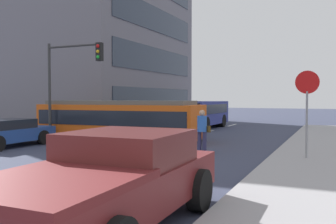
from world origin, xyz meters
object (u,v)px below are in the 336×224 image
at_px(pickup_truck_parked, 112,180).
at_px(parked_sedan_far, 124,122).
at_px(pedestrian_crossing, 202,129).
at_px(city_bus, 199,113).
at_px(stop_sign, 307,96).
at_px(streetcar_tram, 120,120).
at_px(parked_sedan_mid, 6,132).
at_px(traffic_light_mast, 70,71).

height_order(pickup_truck_parked, parked_sedan_far, pickup_truck_parked).
bearing_deg(pedestrian_crossing, city_bus, 110.14).
distance_m(city_bus, stop_sign, 13.87).
distance_m(streetcar_tram, stop_sign, 9.59).
bearing_deg(city_bus, pedestrian_crossing, -69.86).
xyz_separation_m(city_bus, pickup_truck_parked, (5.39, -19.35, -0.27)).
bearing_deg(streetcar_tram, parked_sedan_mid, -125.72).
distance_m(pickup_truck_parked, parked_sedan_far, 17.28).
relative_size(streetcar_tram, parked_sedan_mid, 2.02).
distance_m(city_bus, pickup_truck_parked, 20.08).
xyz_separation_m(pedestrian_crossing, stop_sign, (3.71, -0.23, 1.25)).
bearing_deg(parked_sedan_far, pickup_truck_parked, -59.42).
bearing_deg(city_bus, stop_sign, -55.61).
distance_m(parked_sedan_mid, traffic_light_mast, 4.05).
bearing_deg(stop_sign, streetcar_tram, 161.81).
distance_m(pedestrian_crossing, stop_sign, 3.92).
xyz_separation_m(pedestrian_crossing, pickup_truck_parked, (1.29, -8.17, -0.15)).
xyz_separation_m(pickup_truck_parked, parked_sedan_far, (-8.79, 14.87, -0.17)).
relative_size(streetcar_tram, pickup_truck_parked, 1.68).
xyz_separation_m(pedestrian_crossing, parked_sedan_far, (-7.50, 6.71, -0.32)).
xyz_separation_m(pickup_truck_parked, parked_sedan_mid, (-9.71, 6.61, -0.18)).
bearing_deg(traffic_light_mast, pedestrian_crossing, -8.57).
distance_m(city_bus, traffic_light_mast, 10.79).
relative_size(pedestrian_crossing, pickup_truck_parked, 0.33).
relative_size(streetcar_tram, traffic_light_mast, 1.76).
bearing_deg(streetcar_tram, city_bus, 81.67).
bearing_deg(pedestrian_crossing, streetcar_tram, 152.78).
bearing_deg(streetcar_tram, stop_sign, -18.19).
bearing_deg(city_bus, streetcar_tram, -98.33).
relative_size(city_bus, parked_sedan_far, 1.26).
bearing_deg(stop_sign, parked_sedan_far, 148.26).
height_order(parked_sedan_mid, parked_sedan_far, same).
distance_m(stop_sign, traffic_light_mast, 10.89).
bearing_deg(pedestrian_crossing, traffic_light_mast, 171.43).
height_order(streetcar_tram, parked_sedan_far, streetcar_tram).
distance_m(parked_sedan_mid, stop_sign, 12.31).
xyz_separation_m(streetcar_tram, parked_sedan_far, (-2.17, 3.96, -0.40)).
distance_m(parked_sedan_mid, parked_sedan_far, 8.31).
bearing_deg(parked_sedan_mid, parked_sedan_far, 83.62).
xyz_separation_m(pickup_truck_parked, stop_sign, (2.42, 7.94, 1.40)).
height_order(streetcar_tram, pickup_truck_parked, streetcar_tram).
height_order(parked_sedan_mid, stop_sign, stop_sign).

